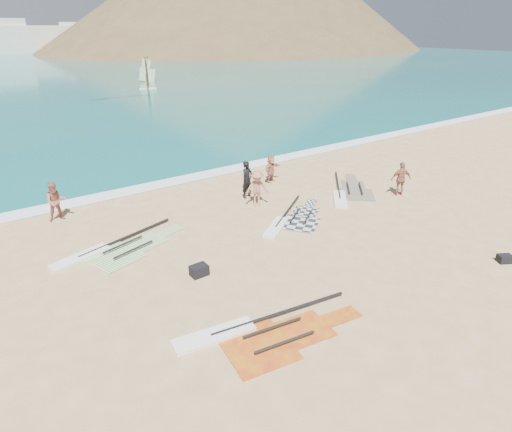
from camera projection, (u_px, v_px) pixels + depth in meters
ground at (353, 269)px, 15.39m from camera, size 300.00×300.00×0.00m
surf_line at (191, 178)px, 24.49m from camera, size 300.00×1.20×0.04m
headland_main at (245, 49)px, 157.06m from camera, size 143.00×143.00×45.00m
headland_minor at (299, 46)px, 183.20m from camera, size 70.00×70.00×28.00m
rig_grey at (291, 220)px, 19.09m from camera, size 4.68×3.55×0.19m
rig_green at (112, 251)px, 16.52m from camera, size 5.51×2.96×0.20m
rig_orange at (347, 192)px, 22.29m from camera, size 4.58×4.31×0.20m
rig_red at (257, 334)px, 12.06m from camera, size 5.59×2.60×0.20m
gear_bag_near at (199, 270)px, 14.91m from camera, size 0.60×0.44×0.38m
gear_bag_far at (505, 259)px, 15.75m from camera, size 0.60×0.55×0.30m
person_wetsuit at (247, 180)px, 21.41m from camera, size 0.78×0.61×1.89m
beachgoer_left at (56, 202)px, 18.89m from camera, size 0.91×0.74×1.78m
beachgoer_mid at (257, 188)px, 20.44m from camera, size 1.30×1.05×1.76m
beachgoer_back at (401, 179)px, 21.71m from camera, size 1.11×0.87×1.76m
beachgoer_right at (271, 169)px, 23.66m from camera, size 1.47×0.91×1.51m
windsurfer_centre at (147, 80)px, 58.14m from camera, size 2.37×2.52×4.27m
windsurfer_right at (147, 74)px, 65.34m from camera, size 2.35×2.16×3.83m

